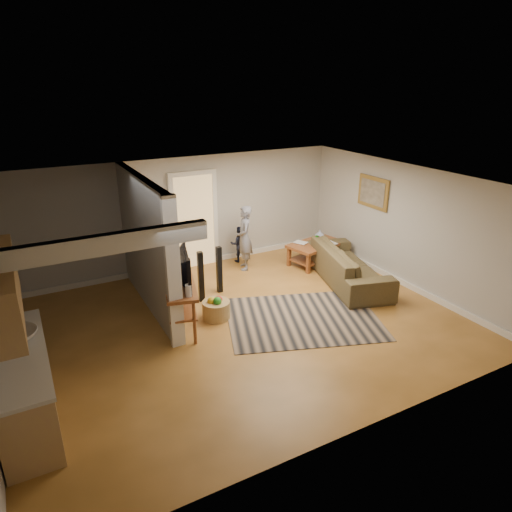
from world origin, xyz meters
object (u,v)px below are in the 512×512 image
(speaker_left, at_px, (201,277))
(child, at_px, (245,268))
(coffee_table, at_px, (316,247))
(toddler, at_px, (240,261))
(toy_basket, at_px, (216,309))
(speaker_right, at_px, (219,270))
(sofa, at_px, (347,281))
(tv_console, at_px, (181,288))

(speaker_left, distance_m, child, 1.88)
(speaker_left, bearing_deg, coffee_table, 16.47)
(speaker_left, distance_m, toddler, 2.22)
(coffee_table, xyz_separation_m, child, (-1.60, 0.49, -0.39))
(toy_basket, bearing_deg, speaker_right, 62.75)
(sofa, height_order, toddler, toddler)
(toy_basket, relative_size, toddler, 0.58)
(child, bearing_deg, tv_console, -27.59)
(coffee_table, relative_size, speaker_right, 1.47)
(tv_console, bearing_deg, toy_basket, 18.85)
(toddler, bearing_deg, speaker_right, 71.10)
(coffee_table, bearing_deg, tv_console, -159.96)
(speaker_left, relative_size, toddler, 1.18)
(tv_console, distance_m, speaker_right, 1.55)
(tv_console, bearing_deg, child, 56.02)
(toddler, bearing_deg, child, 100.36)
(child, xyz_separation_m, toddler, (0.08, 0.45, 0.00))
(coffee_table, relative_size, speaker_left, 1.40)
(speaker_right, xyz_separation_m, toy_basket, (-0.50, -0.97, -0.30))
(speaker_left, bearing_deg, tv_console, -123.47)
(coffee_table, height_order, toy_basket, coffee_table)
(coffee_table, distance_m, speaker_left, 3.13)
(sofa, relative_size, speaker_left, 2.51)
(sofa, xyz_separation_m, coffee_table, (-0.01, 1.16, 0.39))
(sofa, bearing_deg, coffee_table, 16.05)
(speaker_left, bearing_deg, speaker_right, 29.14)
(sofa, height_order, child, child)
(coffee_table, relative_size, toddler, 1.65)
(coffee_table, bearing_deg, speaker_left, -169.73)
(tv_console, xyz_separation_m, child, (2.15, 1.86, -0.76))
(toy_basket, xyz_separation_m, toddler, (1.59, 2.27, -0.18))
(speaker_right, distance_m, toddler, 1.76)
(tv_console, relative_size, toddler, 1.64)
(coffee_table, distance_m, child, 1.72)
(speaker_left, height_order, speaker_right, speaker_left)
(speaker_right, height_order, child, speaker_right)
(coffee_table, distance_m, toddler, 1.83)
(child, bearing_deg, toddler, -169.16)
(toddler, bearing_deg, toy_basket, 76.05)
(speaker_right, bearing_deg, coffee_table, 7.90)
(speaker_left, bearing_deg, child, 41.68)
(toy_basket, bearing_deg, toddler, 55.04)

